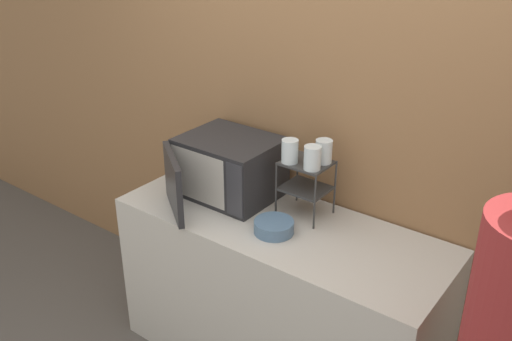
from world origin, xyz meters
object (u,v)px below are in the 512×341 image
(microwave, at_px, (227,167))
(glass_back_right, at_px, (324,151))
(bowl, at_px, (274,227))
(dish_rack, at_px, (306,177))
(glass_front_right, at_px, (312,158))
(glass_front_left, at_px, (290,151))

(microwave, relative_size, glass_back_right, 5.66)
(glass_back_right, bearing_deg, bowl, -106.91)
(microwave, relative_size, dish_rack, 2.26)
(microwave, relative_size, bowl, 3.40)
(glass_back_right, distance_m, glass_front_right, 0.10)
(dish_rack, relative_size, glass_front_left, 2.50)
(glass_front_left, distance_m, glass_back_right, 0.16)
(microwave, height_order, glass_front_left, glass_front_left)
(dish_rack, relative_size, bowl, 1.50)
(glass_front_left, xyz_separation_m, bowl, (0.05, -0.19, -0.32))
(microwave, xyz_separation_m, glass_back_right, (0.52, 0.12, 0.19))
(microwave, xyz_separation_m, dish_rack, (0.45, 0.07, 0.05))
(glass_front_right, bearing_deg, dish_rack, 139.83)
(glass_back_right, height_order, glass_front_right, same)
(microwave, bearing_deg, dish_rack, 9.04)
(dish_rack, height_order, glass_front_left, glass_front_left)
(glass_front_right, distance_m, bowl, 0.38)
(glass_back_right, bearing_deg, dish_rack, -145.76)
(microwave, bearing_deg, glass_front_right, 2.07)
(glass_front_left, bearing_deg, bowl, -76.52)
(dish_rack, distance_m, glass_back_right, 0.16)
(bowl, bearing_deg, glass_front_right, 66.09)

